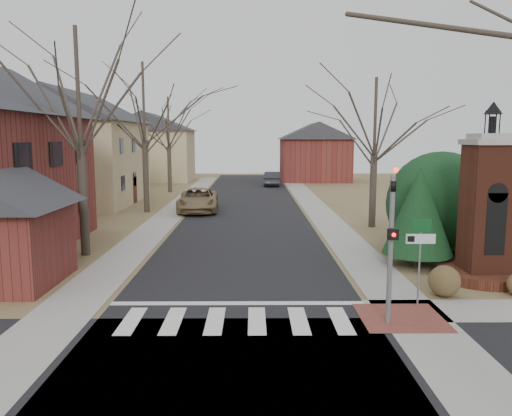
{
  "coord_description": "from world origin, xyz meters",
  "views": [
    {
      "loc": [
        0.48,
        -12.87,
        5.2
      ],
      "look_at": [
        0.61,
        6.0,
        2.54
      ],
      "focal_mm": 35.0,
      "sensor_mm": 36.0,
      "label": 1
    }
  ],
  "objects_px": {
    "traffic_signal_pole": "(391,234)",
    "sign_post": "(420,245)",
    "distant_car": "(272,179)",
    "brick_gate_monument": "(486,222)",
    "pickup_truck": "(198,200)"
  },
  "relations": [
    {
      "from": "traffic_signal_pole",
      "to": "sign_post",
      "type": "distance_m",
      "value": 2.02
    },
    {
      "from": "distant_car",
      "to": "brick_gate_monument",
      "type": "bearing_deg",
      "value": 103.97
    },
    {
      "from": "traffic_signal_pole",
      "to": "brick_gate_monument",
      "type": "distance_m",
      "value": 6.47
    },
    {
      "from": "sign_post",
      "to": "pickup_truck",
      "type": "height_order",
      "value": "sign_post"
    },
    {
      "from": "brick_gate_monument",
      "to": "sign_post",
      "type": "bearing_deg",
      "value": -138.58
    },
    {
      "from": "brick_gate_monument",
      "to": "pickup_truck",
      "type": "bearing_deg",
      "value": 125.68
    },
    {
      "from": "distant_car",
      "to": "sign_post",
      "type": "bearing_deg",
      "value": 98.34
    },
    {
      "from": "traffic_signal_pole",
      "to": "pickup_truck",
      "type": "height_order",
      "value": "traffic_signal_pole"
    },
    {
      "from": "sign_post",
      "to": "distant_car",
      "type": "distance_m",
      "value": 39.47
    },
    {
      "from": "distant_car",
      "to": "pickup_truck",
      "type": "bearing_deg",
      "value": 76.49
    },
    {
      "from": "pickup_truck",
      "to": "distant_car",
      "type": "distance_m",
      "value": 19.99
    },
    {
      "from": "brick_gate_monument",
      "to": "distant_car",
      "type": "relative_size",
      "value": 1.38
    },
    {
      "from": "sign_post",
      "to": "brick_gate_monument",
      "type": "distance_m",
      "value": 4.55
    },
    {
      "from": "pickup_truck",
      "to": "brick_gate_monument",
      "type": "bearing_deg",
      "value": -57.26
    },
    {
      "from": "traffic_signal_pole",
      "to": "distant_car",
      "type": "bearing_deg",
      "value": 92.36
    }
  ]
}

